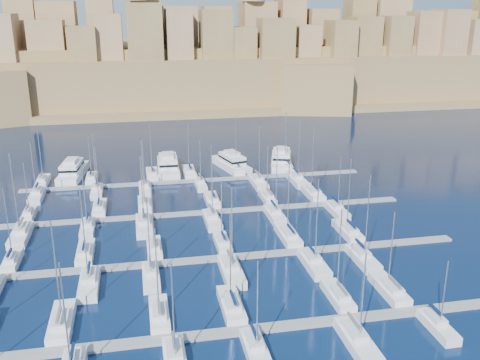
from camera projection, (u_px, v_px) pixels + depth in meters
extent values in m
plane|color=black|center=(217.00, 231.00, 103.10)|extent=(600.00, 600.00, 0.00)
cube|color=slate|center=(256.00, 329.00, 71.29)|extent=(84.00, 2.00, 0.40)
cube|color=slate|center=(227.00, 258.00, 91.84)|extent=(84.00, 2.00, 0.40)
cube|color=slate|center=(209.00, 212.00, 112.38)|extent=(84.00, 2.00, 0.40)
cube|color=slate|center=(197.00, 181.00, 132.93)|extent=(84.00, 2.00, 0.40)
cube|color=silver|center=(62.00, 323.00, 72.03)|extent=(2.97, 9.90, 1.70)
cube|color=silver|center=(60.00, 320.00, 70.74)|extent=(2.08, 4.46, 0.70)
cylinder|color=#9EA0A8|center=(56.00, 270.00, 70.12)|extent=(0.18, 0.18, 13.81)
cube|color=#595B60|center=(59.00, 315.00, 69.95)|extent=(0.35, 3.96, 0.35)
cube|color=silver|center=(159.00, 315.00, 73.93)|extent=(2.64, 8.81, 1.64)
cube|color=silver|center=(159.00, 311.00, 72.75)|extent=(1.85, 3.96, 0.70)
cylinder|color=#9EA0A8|center=(157.00, 270.00, 72.25)|extent=(0.18, 0.18, 12.03)
cube|color=#595B60|center=(159.00, 306.00, 72.02)|extent=(0.35, 3.52, 0.35)
cube|color=silver|center=(231.00, 306.00, 76.17)|extent=(2.87, 9.57, 1.68)
cube|color=silver|center=(232.00, 302.00, 74.91)|extent=(2.01, 4.31, 0.70)
cylinder|color=#9EA0A8|center=(230.00, 258.00, 74.35)|extent=(0.18, 0.18, 13.17)
cube|color=#08183E|center=(233.00, 297.00, 74.15)|extent=(0.35, 3.83, 0.35)
cube|color=silver|center=(338.00, 297.00, 78.66)|extent=(2.58, 8.61, 1.63)
cube|color=silver|center=(340.00, 293.00, 77.50)|extent=(1.81, 3.87, 0.70)
cylinder|color=#9EA0A8|center=(339.00, 251.00, 76.84)|extent=(0.18, 0.18, 12.89)
cube|color=#595B60|center=(342.00, 288.00, 76.78)|extent=(0.35, 3.44, 0.35)
cube|color=silver|center=(389.00, 290.00, 80.54)|extent=(2.80, 9.34, 1.67)
cube|color=silver|center=(393.00, 286.00, 79.31)|extent=(1.96, 4.20, 0.70)
cylinder|color=#9EA0A8|center=(391.00, 249.00, 78.94)|extent=(0.18, 0.18, 11.63)
cube|color=#595B60|center=(395.00, 281.00, 78.55)|extent=(0.35, 3.74, 0.35)
cylinder|color=#9EA0A8|center=(65.00, 319.00, 58.95)|extent=(0.18, 0.18, 13.89)
cube|color=#08183E|center=(72.00, 352.00, 62.35)|extent=(0.35, 3.64, 0.35)
cube|color=silver|center=(174.00, 350.00, 64.52)|extent=(1.86, 3.99, 0.70)
cylinder|color=#9EA0A8|center=(173.00, 313.00, 61.46)|extent=(0.18, 0.18, 12.60)
cube|color=#595B60|center=(174.00, 340.00, 64.62)|extent=(0.35, 3.55, 0.35)
cube|color=silver|center=(256.00, 352.00, 66.00)|extent=(2.60, 8.66, 1.63)
cube|color=silver|center=(255.00, 340.00, 66.45)|extent=(1.82, 3.90, 0.70)
cylinder|color=#9EA0A8|center=(257.00, 306.00, 63.54)|extent=(0.18, 0.18, 11.82)
cube|color=#08183E|center=(254.00, 331.00, 66.54)|extent=(0.35, 3.46, 0.35)
cube|color=silver|center=(357.00, 343.00, 67.89)|extent=(2.94, 9.78, 1.69)
cube|color=silver|center=(355.00, 330.00, 68.44)|extent=(2.05, 4.40, 0.70)
cylinder|color=#9EA0A8|center=(363.00, 297.00, 65.35)|extent=(0.18, 0.18, 11.92)
cube|color=#595B60|center=(354.00, 321.00, 68.57)|extent=(0.35, 3.91, 0.35)
cube|color=silver|center=(438.00, 328.00, 71.12)|extent=(2.28, 7.62, 1.58)
cube|color=silver|center=(436.00, 317.00, 71.48)|extent=(1.60, 3.43, 0.70)
cylinder|color=#9EA0A8|center=(444.00, 293.00, 69.11)|extent=(0.18, 0.18, 9.19)
cube|color=#08183E|center=(435.00, 309.00, 71.51)|extent=(0.35, 3.05, 0.35)
cube|color=silver|center=(12.00, 261.00, 89.75)|extent=(2.37, 7.91, 1.60)
cube|color=silver|center=(11.00, 257.00, 88.66)|extent=(1.66, 3.56, 0.70)
cylinder|color=#9EA0A8|center=(7.00, 223.00, 88.01)|extent=(0.18, 0.18, 12.15)
cube|color=#08183E|center=(9.00, 253.00, 87.97)|extent=(0.35, 3.16, 0.35)
cube|color=silver|center=(85.00, 254.00, 92.57)|extent=(2.79, 9.29, 1.66)
cube|color=silver|center=(84.00, 250.00, 91.34)|extent=(1.95, 4.18, 0.70)
cylinder|color=#9EA0A8|center=(82.00, 218.00, 91.05)|extent=(0.18, 0.18, 11.12)
cube|color=#08183E|center=(84.00, 245.00, 90.58)|extent=(0.35, 3.72, 0.35)
cube|color=silver|center=(154.00, 249.00, 94.36)|extent=(2.53, 8.44, 1.62)
cube|color=silver|center=(154.00, 245.00, 93.22)|extent=(1.77, 3.80, 0.70)
cylinder|color=#9EA0A8|center=(152.00, 213.00, 92.74)|extent=(0.18, 0.18, 11.55)
cube|color=#595B60|center=(154.00, 240.00, 92.50)|extent=(0.35, 3.38, 0.35)
cube|color=silver|center=(222.00, 244.00, 96.47)|extent=(2.44, 8.14, 1.61)
cube|color=silver|center=(223.00, 240.00, 95.36)|extent=(1.71, 3.66, 0.70)
cylinder|color=#9EA0A8|center=(222.00, 210.00, 94.89)|extent=(0.18, 0.18, 11.23)
cube|color=#08183E|center=(223.00, 235.00, 94.66)|extent=(0.35, 3.26, 0.35)
cube|color=silver|center=(288.00, 236.00, 99.59)|extent=(2.96, 9.86, 1.69)
cube|color=silver|center=(290.00, 232.00, 98.30)|extent=(2.07, 4.44, 0.70)
cylinder|color=#9EA0A8|center=(288.00, 197.00, 97.74)|extent=(0.18, 0.18, 13.40)
cube|color=#08183E|center=(291.00, 228.00, 97.52)|extent=(0.35, 3.95, 0.35)
cube|color=silver|center=(348.00, 232.00, 101.64)|extent=(2.88, 9.60, 1.68)
cube|color=silver|center=(350.00, 228.00, 100.38)|extent=(2.02, 4.32, 0.70)
cylinder|color=#9EA0A8|center=(349.00, 194.00, 99.78)|extent=(0.18, 0.18, 13.37)
cube|color=#08183E|center=(351.00, 224.00, 99.61)|extent=(0.35, 3.84, 0.35)
cube|color=silver|center=(89.00, 285.00, 82.08)|extent=(2.92, 9.74, 1.69)
cube|color=silver|center=(89.00, 275.00, 82.62)|extent=(2.04, 4.38, 0.70)
cylinder|color=#9EA0A8|center=(85.00, 243.00, 79.38)|extent=(0.18, 0.18, 12.96)
cube|color=#08183E|center=(89.00, 267.00, 82.75)|extent=(0.35, 3.90, 0.35)
cube|color=silver|center=(151.00, 278.00, 84.29)|extent=(2.62, 8.75, 1.64)
cube|color=silver|center=(151.00, 269.00, 84.75)|extent=(1.84, 3.94, 0.70)
cylinder|color=#9EA0A8|center=(149.00, 239.00, 81.80)|extent=(0.18, 0.18, 11.92)
cube|color=#595B60|center=(150.00, 261.00, 84.83)|extent=(0.35, 3.50, 0.35)
cube|color=silver|center=(231.00, 272.00, 85.88)|extent=(3.11, 10.35, 1.72)
cube|color=silver|center=(230.00, 263.00, 86.48)|extent=(2.17, 4.66, 0.70)
cylinder|color=#9EA0A8|center=(232.00, 230.00, 83.05)|extent=(0.18, 0.18, 13.63)
cube|color=#595B60|center=(230.00, 256.00, 86.64)|extent=(0.35, 4.14, 0.35)
cube|color=silver|center=(314.00, 264.00, 88.65)|extent=(2.99, 9.96, 1.70)
cube|color=silver|center=(312.00, 255.00, 89.21)|extent=(2.09, 4.48, 0.70)
cylinder|color=#9EA0A8|center=(317.00, 221.00, 85.74)|extent=(0.18, 0.18, 14.29)
cube|color=#08183E|center=(311.00, 248.00, 89.36)|extent=(0.35, 3.98, 0.35)
cube|color=silver|center=(363.00, 259.00, 90.48)|extent=(2.86, 9.53, 1.68)
cube|color=silver|center=(361.00, 250.00, 91.00)|extent=(2.00, 4.29, 0.70)
cylinder|color=#9EA0A8|center=(367.00, 217.00, 87.59)|extent=(0.18, 0.18, 14.25)
cube|color=#08183E|center=(360.00, 244.00, 91.13)|extent=(0.35, 3.81, 0.35)
cube|color=silver|center=(29.00, 215.00, 109.95)|extent=(2.26, 7.52, 1.58)
cube|color=silver|center=(28.00, 211.00, 108.90)|extent=(1.58, 3.39, 0.70)
cylinder|color=#9EA0A8|center=(26.00, 187.00, 108.48)|extent=(0.18, 0.18, 10.30)
cube|color=#595B60|center=(27.00, 207.00, 108.22)|extent=(0.35, 3.01, 0.35)
cube|color=silver|center=(100.00, 209.00, 113.24)|extent=(2.71, 9.04, 1.65)
cube|color=silver|center=(99.00, 205.00, 112.04)|extent=(1.90, 4.07, 0.70)
cylinder|color=#9EA0A8|center=(97.00, 176.00, 111.47)|extent=(0.18, 0.18, 12.68)
cube|color=#08183E|center=(99.00, 201.00, 111.30)|extent=(0.35, 3.62, 0.35)
cube|color=silver|center=(145.00, 206.00, 115.07)|extent=(2.77, 9.22, 1.66)
cube|color=silver|center=(145.00, 202.00, 113.85)|extent=(1.94, 4.15, 0.70)
cylinder|color=#9EA0A8|center=(143.00, 172.00, 113.20)|extent=(0.18, 0.18, 13.38)
cube|color=#595B60|center=(144.00, 198.00, 113.09)|extent=(0.35, 3.69, 0.35)
cube|color=silver|center=(212.00, 201.00, 117.82)|extent=(2.79, 9.29, 1.66)
cube|color=silver|center=(213.00, 197.00, 116.59)|extent=(1.95, 4.18, 0.70)
cylinder|color=#9EA0A8|center=(211.00, 171.00, 116.20)|extent=(0.18, 0.18, 11.76)
cube|color=#08183E|center=(213.00, 194.00, 115.84)|extent=(0.35, 3.72, 0.35)
cube|color=silver|center=(267.00, 198.00, 119.62)|extent=(2.46, 8.22, 1.61)
cube|color=silver|center=(268.00, 195.00, 118.50)|extent=(1.73, 3.70, 0.70)
cylinder|color=#9EA0A8|center=(267.00, 171.00, 118.06)|extent=(0.18, 0.18, 11.14)
cube|color=#595B60|center=(269.00, 191.00, 117.80)|extent=(0.35, 3.29, 0.35)
cube|color=silver|center=(312.00, 193.00, 122.65)|extent=(3.13, 10.44, 1.72)
cube|color=silver|center=(314.00, 190.00, 121.31)|extent=(2.19, 4.70, 0.70)
cylinder|color=#9EA0A8|center=(313.00, 159.00, 120.64)|extent=(0.18, 0.18, 14.61)
cube|color=#08183E|center=(315.00, 186.00, 120.50)|extent=(0.35, 4.18, 0.35)
cube|color=silver|center=(21.00, 236.00, 99.70)|extent=(3.15, 10.49, 1.72)
cube|color=silver|center=(21.00, 228.00, 100.31)|extent=(2.20, 4.72, 0.70)
cylinder|color=#9EA0A8|center=(14.00, 194.00, 96.62)|extent=(0.18, 0.18, 15.20)
cube|color=#595B60|center=(21.00, 222.00, 100.48)|extent=(0.35, 4.20, 0.35)
cube|color=silver|center=(88.00, 229.00, 102.85)|extent=(2.56, 8.55, 1.63)
cube|color=silver|center=(88.00, 222.00, 103.29)|extent=(1.80, 3.85, 0.70)
cylinder|color=#9EA0A8|center=(84.00, 196.00, 100.33)|extent=(0.18, 0.18, 12.24)
cube|color=#08183E|center=(87.00, 216.00, 103.37)|extent=(0.35, 3.42, 0.35)
cube|color=silver|center=(144.00, 227.00, 103.98)|extent=(3.10, 10.34, 1.72)
cube|color=silver|center=(144.00, 219.00, 104.58)|extent=(2.17, 4.65, 0.70)
cylinder|color=#9EA0A8|center=(142.00, 190.00, 101.16)|extent=(0.18, 0.18, 13.56)
cube|color=#08183E|center=(143.00, 213.00, 104.74)|extent=(0.35, 4.14, 0.35)
cube|color=silver|center=(212.00, 221.00, 106.84)|extent=(2.87, 9.55, 1.68)
cube|color=silver|center=(211.00, 214.00, 107.37)|extent=(2.01, 4.30, 0.70)
cylinder|color=#9EA0A8|center=(212.00, 187.00, 104.17)|extent=(0.18, 0.18, 12.89)
cube|color=#595B60|center=(211.00, 208.00, 107.49)|extent=(0.35, 3.82, 0.35)
cube|color=silver|center=(275.00, 216.00, 109.25)|extent=(2.86, 9.54, 1.68)
cube|color=silver|center=(274.00, 209.00, 109.78)|extent=(2.00, 4.29, 0.70)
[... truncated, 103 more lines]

